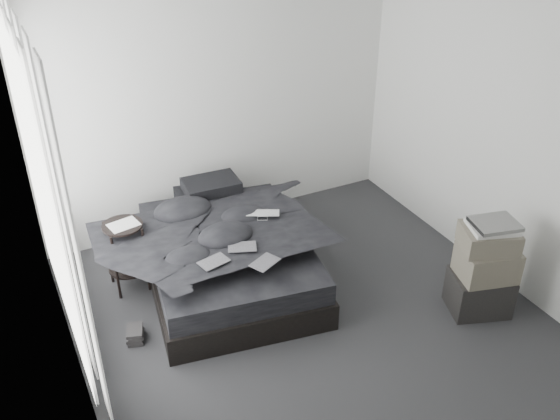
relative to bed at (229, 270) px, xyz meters
name	(u,v)px	position (x,y,z in m)	size (l,w,h in m)	color
floor	(325,337)	(0.40, -1.02, -0.12)	(3.60, 4.20, 0.01)	#2C2D2F
wall_back	(219,97)	(0.40, 1.08, 1.18)	(3.60, 0.01, 2.60)	silver
wall_left	(63,263)	(-1.40, -1.02, 1.18)	(0.01, 4.20, 2.60)	silver
wall_right	(526,145)	(2.20, -1.02, 1.18)	(0.01, 4.20, 2.60)	silver
window_left	(41,187)	(-1.38, -0.12, 1.23)	(0.02, 2.00, 2.30)	white
curtain_left	(50,195)	(-1.33, -0.12, 1.16)	(0.06, 2.12, 2.48)	white
bed	(229,270)	(0.00, 0.00, 0.00)	(1.36, 1.80, 0.24)	black
mattress	(228,249)	(0.00, 0.00, 0.22)	(1.31, 1.74, 0.19)	black
duvet	(228,233)	(-0.01, -0.04, 0.42)	(1.32, 1.53, 0.21)	black
pillow_lower	(205,197)	(0.06, 0.70, 0.37)	(0.54, 0.37, 0.12)	black
pillow_upper	(211,186)	(0.12, 0.67, 0.49)	(0.51, 0.35, 0.11)	black
laptop	(263,210)	(0.33, -0.01, 0.53)	(0.29, 0.18, 0.02)	silver
comic_a	(213,255)	(-0.29, -0.44, 0.53)	(0.23, 0.15, 0.01)	black
comic_b	(242,240)	(-0.01, -0.35, 0.53)	(0.23, 0.15, 0.01)	black
comic_c	(265,254)	(0.06, -0.63, 0.54)	(0.23, 0.15, 0.01)	black
side_stand	(127,256)	(-0.80, 0.33, 0.19)	(0.34, 0.34, 0.63)	black
papers	(124,225)	(-0.79, 0.32, 0.51)	(0.24, 0.18, 0.01)	white
floor_books	(135,334)	(-0.95, -0.38, -0.06)	(0.12, 0.17, 0.12)	black
box_lower	(479,292)	(1.71, -1.28, 0.05)	(0.47, 0.37, 0.35)	black
box_mid	(487,263)	(1.72, -1.29, 0.36)	(0.44, 0.35, 0.26)	#676051
box_upper	(489,239)	(1.70, -1.28, 0.58)	(0.42, 0.34, 0.18)	#676051
art_book_white	(493,227)	(1.71, -1.28, 0.69)	(0.36, 0.28, 0.04)	silver
art_book_snake	(495,224)	(1.72, -1.29, 0.72)	(0.35, 0.27, 0.03)	silver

